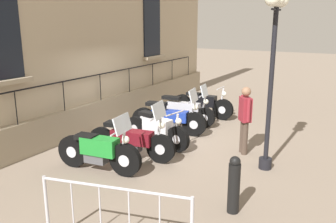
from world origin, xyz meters
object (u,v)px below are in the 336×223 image
(motorcycle_blue, at_px, (169,118))
(motorcycle_black, at_px, (202,104))
(pedestrian_standing, at_px, (245,117))
(motorcycle_silver, at_px, (183,111))
(bollard, at_px, (234,184))
(motorcycle_white, at_px, (156,130))
(lamppost, at_px, (274,45))
(motorcycle_maroon, at_px, (131,140))
(motorcycle_green, at_px, (99,151))
(crowd_barrier, at_px, (115,218))

(motorcycle_blue, distance_m, motorcycle_black, 2.14)
(motorcycle_black, xyz_separation_m, pedestrian_standing, (2.29, -2.64, 0.50))
(motorcycle_silver, height_order, bollard, motorcycle_silver)
(motorcycle_white, height_order, lamppost, lamppost)
(motorcycle_maroon, distance_m, pedestrian_standing, 2.77)
(motorcycle_blue, relative_size, motorcycle_black, 1.01)
(motorcycle_maroon, height_order, bollard, motorcycle_maroon)
(motorcycle_blue, relative_size, pedestrian_standing, 1.35)
(motorcycle_maroon, relative_size, lamppost, 0.59)
(lamppost, height_order, bollard, lamppost)
(motorcycle_green, distance_m, bollard, 3.10)
(motorcycle_green, bearing_deg, motorcycle_black, 89.13)
(motorcycle_maroon, xyz_separation_m, pedestrian_standing, (2.20, 1.63, 0.47))
(motorcycle_black, xyz_separation_m, lamppost, (3.01, -3.31, 2.26))
(bollard, xyz_separation_m, pedestrian_standing, (-0.72, 2.79, 0.42))
(motorcycle_maroon, xyz_separation_m, motorcycle_blue, (-0.18, 2.13, -0.01))
(motorcycle_silver, bearing_deg, bollard, -53.51)
(motorcycle_silver, bearing_deg, motorcycle_blue, -87.33)
(motorcycle_white, relative_size, motorcycle_silver, 0.98)
(motorcycle_maroon, height_order, pedestrian_standing, pedestrian_standing)
(motorcycle_blue, distance_m, pedestrian_standing, 2.48)
(motorcycle_black, bearing_deg, motorcycle_silver, -96.40)
(crowd_barrier, relative_size, pedestrian_standing, 1.29)
(motorcycle_white, relative_size, lamppost, 0.55)
(motorcycle_green, bearing_deg, motorcycle_silver, 90.77)
(crowd_barrier, bearing_deg, motorcycle_white, 114.02)
(motorcycle_black, bearing_deg, pedestrian_standing, -49.12)
(motorcycle_white, bearing_deg, lamppost, -1.90)
(motorcycle_green, xyz_separation_m, crowd_barrier, (2.06, -2.12, 0.10))
(motorcycle_silver, relative_size, lamppost, 0.57)
(motorcycle_white, relative_size, motorcycle_black, 0.94)
(motorcycle_blue, relative_size, bollard, 2.20)
(motorcycle_black, distance_m, crowd_barrier, 7.60)
(motorcycle_green, distance_m, motorcycle_maroon, 0.96)
(motorcycle_green, relative_size, motorcycle_blue, 0.91)
(motorcycle_silver, distance_m, pedestrian_standing, 2.87)
(motorcycle_green, relative_size, lamppost, 0.55)
(pedestrian_standing, bearing_deg, lamppost, -43.06)
(motorcycle_green, height_order, motorcycle_black, motorcycle_green)
(pedestrian_standing, bearing_deg, motorcycle_blue, 168.03)
(lamppost, bearing_deg, motorcycle_blue, 159.22)
(motorcycle_black, bearing_deg, motorcycle_white, -87.44)
(motorcycle_silver, xyz_separation_m, crowd_barrier, (2.11, -6.15, 0.12))
(motorcycle_green, bearing_deg, motorcycle_white, 83.64)
(motorcycle_white, distance_m, motorcycle_silver, 2.05)
(motorcycle_black, bearing_deg, bollard, -61.01)
(motorcycle_blue, bearing_deg, motorcycle_maroon, -85.14)
(bollard, bearing_deg, motorcycle_blue, 133.24)
(motorcycle_black, bearing_deg, motorcycle_green, -90.87)
(crowd_barrier, distance_m, pedestrian_standing, 4.72)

